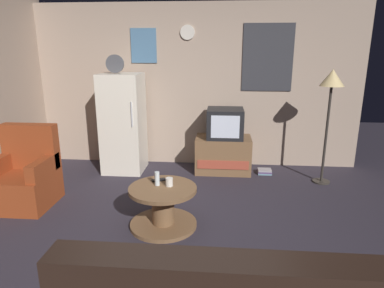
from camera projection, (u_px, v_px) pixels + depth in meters
name	position (u px, v px, depth m)	size (l,w,h in m)	color
ground_plane	(175.00, 240.00, 3.42)	(12.00, 12.00, 0.00)	#2D2833
wall_with_art	(195.00, 86.00, 5.42)	(5.20, 0.12, 2.53)	tan
fridge	(123.00, 123.00, 5.19)	(0.60, 0.62, 1.77)	silver
tv_stand	(223.00, 154.00, 5.26)	(0.84, 0.53, 0.55)	brown
crt_tv	(225.00, 123.00, 5.13)	(0.54, 0.51, 0.44)	black
standing_lamp	(331.00, 87.00, 4.52)	(0.32, 0.32, 1.59)	#332D28
coffee_table	(163.00, 207.00, 3.63)	(0.72, 0.72, 0.45)	brown
wine_glass	(157.00, 179.00, 3.60)	(0.05, 0.05, 0.15)	silver
mug_ceramic_white	(169.00, 182.00, 3.59)	(0.08, 0.08, 0.09)	silver
remote_control	(159.00, 180.00, 3.74)	(0.15, 0.04, 0.02)	black
armchair	(25.00, 178.00, 4.14)	(0.68, 0.68, 0.96)	maroon
book_stack	(264.00, 171.00, 5.21)	(0.21, 0.16, 0.07)	#668D9C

